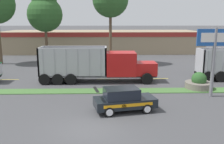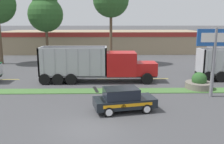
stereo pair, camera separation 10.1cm
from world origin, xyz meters
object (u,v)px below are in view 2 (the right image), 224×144
at_px(rally_car, 123,99).
at_px(dump_truck_trail, 108,66).
at_px(stone_planter, 199,83).
at_px(store_sign_post, 215,48).

bearing_deg(rally_car, dump_truck_trail, 96.91).
relative_size(dump_truck_trail, stone_planter, 4.78).
bearing_deg(dump_truck_trail, stone_planter, -19.37).
bearing_deg(stone_planter, dump_truck_trail, 160.63).
distance_m(store_sign_post, stone_planter, 4.28).
relative_size(rally_car, store_sign_post, 0.80).
xyz_separation_m(rally_car, store_sign_post, (7.55, 3.26, 3.23)).
height_order(store_sign_post, stone_planter, store_sign_post).
relative_size(store_sign_post, stone_planter, 2.29).
xyz_separation_m(dump_truck_trail, stone_planter, (8.45, -2.97, -1.10)).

